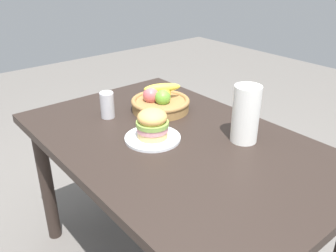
{
  "coord_description": "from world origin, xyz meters",
  "views": [
    {
      "loc": [
        1.01,
        -0.87,
        1.46
      ],
      "look_at": [
        -0.03,
        -0.02,
        0.81
      ],
      "focal_mm": 38.35,
      "sensor_mm": 36.0,
      "label": 1
    }
  ],
  "objects_px": {
    "soda_can": "(107,105)",
    "paper_towel_roll": "(246,114)",
    "fruit_basket": "(160,102)",
    "sandwich": "(152,124)",
    "plate": "(153,138)"
  },
  "relations": [
    {
      "from": "fruit_basket",
      "to": "paper_towel_roll",
      "type": "bearing_deg",
      "value": 8.61
    },
    {
      "from": "sandwich",
      "to": "soda_can",
      "type": "height_order",
      "value": "sandwich"
    },
    {
      "from": "plate",
      "to": "sandwich",
      "type": "xyz_separation_m",
      "value": [
        -0.0,
        -0.0,
        0.07
      ]
    },
    {
      "from": "soda_can",
      "to": "paper_towel_roll",
      "type": "relative_size",
      "value": 0.53
    },
    {
      "from": "soda_can",
      "to": "plate",
      "type": "bearing_deg",
      "value": 5.06
    },
    {
      "from": "soda_can",
      "to": "fruit_basket",
      "type": "distance_m",
      "value": 0.26
    },
    {
      "from": "plate",
      "to": "sandwich",
      "type": "height_order",
      "value": "sandwich"
    },
    {
      "from": "sandwich",
      "to": "soda_can",
      "type": "relative_size",
      "value": 1.09
    },
    {
      "from": "soda_can",
      "to": "fruit_basket",
      "type": "height_order",
      "value": "fruit_basket"
    },
    {
      "from": "sandwich",
      "to": "paper_towel_roll",
      "type": "height_order",
      "value": "paper_towel_roll"
    },
    {
      "from": "paper_towel_roll",
      "to": "soda_can",
      "type": "bearing_deg",
      "value": -150.74
    },
    {
      "from": "fruit_basket",
      "to": "paper_towel_roll",
      "type": "xyz_separation_m",
      "value": [
        0.47,
        0.07,
        0.07
      ]
    },
    {
      "from": "sandwich",
      "to": "paper_towel_roll",
      "type": "xyz_separation_m",
      "value": [
        0.25,
        0.29,
        0.05
      ]
    },
    {
      "from": "sandwich",
      "to": "fruit_basket",
      "type": "bearing_deg",
      "value": 135.92
    },
    {
      "from": "soda_can",
      "to": "sandwich",
      "type": "bearing_deg",
      "value": 5.06
    }
  ]
}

